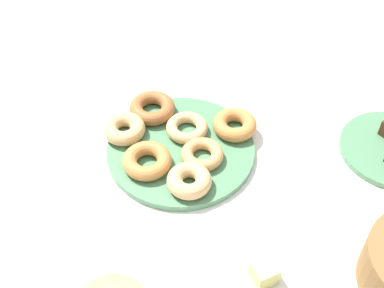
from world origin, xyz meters
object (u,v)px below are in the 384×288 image
donut_plate (181,149)px  donut_5 (124,129)px  donut_3 (187,128)px  melon_chunk_left (264,272)px  donut_0 (189,181)px  donut_4 (235,125)px  donut_1 (147,161)px  donut_6 (202,154)px  donut_2 (152,108)px

donut_plate → donut_5: donut_5 is taller
donut_3 → melon_chunk_left: bearing=61.8°
donut_5 → melon_chunk_left: melon_chunk_left is taller
donut_0 → donut_5: size_ratio=0.98×
donut_3 → donut_4: (-0.07, 0.07, 0.00)m
donut_plate → donut_1: size_ratio=3.13×
donut_plate → donut_6: (-0.01, 0.05, 0.02)m
donut_1 → donut_4: bearing=161.4°
donut_6 → donut_3: bearing=-115.6°
donut_3 → donut_0: bearing=44.2°
donut_3 → melon_chunk_left: melon_chunk_left is taller
donut_plate → donut_4: (-0.11, 0.05, 0.02)m
donut_0 → donut_3: size_ratio=0.98×
melon_chunk_left → donut_2: bearing=-111.7°
donut_0 → donut_4: (-0.17, -0.03, -0.00)m
donut_0 → donut_plate: bearing=-127.9°
donut_1 → donut_2: same height
donut_0 → donut_2: 0.21m
donut_plate → donut_1: bearing=-10.2°
donut_2 → donut_6: 0.16m
donut_plate → donut_6: 0.05m
donut_4 → donut_3: bearing=-44.3°
donut_0 → donut_6: bearing=-158.1°
donut_4 → donut_5: 0.22m
donut_5 → donut_6: donut_5 is taller
melon_chunk_left → donut_4: bearing=-133.9°
donut_1 → donut_4: (-0.19, 0.06, 0.00)m
donut_4 → donut_5: (0.16, -0.16, 0.00)m
donut_3 → donut_6: 0.08m
donut_0 → melon_chunk_left: 0.23m
melon_chunk_left → donut_3: bearing=-118.2°
donut_6 → donut_5: bearing=-71.0°
donut_plate → donut_6: bearing=96.0°
donut_plate → donut_4: donut_4 is taller
donut_plate → donut_5: bearing=-65.3°
donut_5 → donut_6: size_ratio=1.04×
donut_5 → melon_chunk_left: (0.08, 0.40, 0.02)m
donut_5 → melon_chunk_left: size_ratio=2.34×
donut_1 → donut_4: size_ratio=1.05×
donut_3 → donut_4: 0.10m
donut_0 → donut_4: 0.17m
donut_4 → donut_6: size_ratio=1.09×
donut_1 → donut_3: (-0.12, -0.00, -0.00)m
donut_0 → melon_chunk_left: size_ratio=2.29×
donut_1 → donut_4: 0.20m
donut_1 → donut_6: donut_1 is taller
donut_0 → donut_5: same height
melon_chunk_left → donut_1: bearing=-99.6°
donut_1 → melon_chunk_left: (0.05, 0.31, 0.02)m
donut_5 → melon_chunk_left: bearing=78.7°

